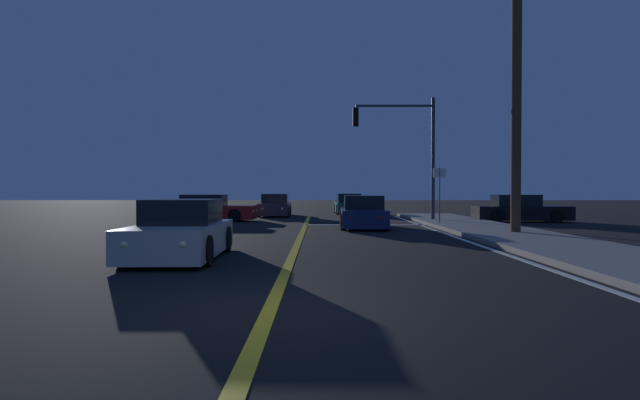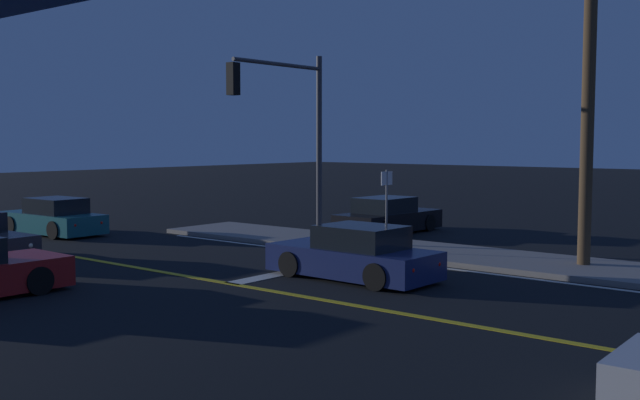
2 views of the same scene
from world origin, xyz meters
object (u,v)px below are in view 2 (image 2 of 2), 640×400
at_px(traffic_signal_near_right, 290,120).
at_px(street_sign_corner, 387,199).
at_px(car_parked_curb_black, 388,217).
at_px(car_mid_block_teal, 53,218).
at_px(car_far_approaching_navy, 355,255).
at_px(utility_pole_right, 589,78).

height_order(traffic_signal_near_right, street_sign_corner, traffic_signal_near_right).
bearing_deg(car_parked_curb_black, car_mid_block_teal, -137.17).
bearing_deg(traffic_signal_near_right, street_sign_corner, 111.25).
relative_size(car_mid_block_teal, traffic_signal_near_right, 0.74).
distance_m(car_parked_curb_black, street_sign_corner, 5.69).
xyz_separation_m(car_mid_block_teal, traffic_signal_near_right, (2.24, -9.58, 3.47)).
distance_m(car_mid_block_teal, street_sign_corner, 12.87).
relative_size(car_parked_curb_black, car_mid_block_teal, 1.03).
xyz_separation_m(car_far_approaching_navy, utility_pole_right, (4.85, -3.97, 4.47)).
distance_m(utility_pole_right, street_sign_corner, 6.45).
xyz_separation_m(utility_pole_right, street_sign_corner, (-1.40, 5.34, -3.34)).
bearing_deg(car_far_approaching_navy, car_parked_curb_black, 30.30).
height_order(car_parked_curb_black, street_sign_corner, street_sign_corner).
distance_m(car_far_approaching_navy, traffic_signal_near_right, 5.92).
xyz_separation_m(traffic_signal_near_right, street_sign_corner, (1.09, -2.80, -2.34)).
relative_size(car_far_approaching_navy, car_mid_block_teal, 0.98).
bearing_deg(car_far_approaching_navy, car_mid_block_teal, 91.11).
relative_size(traffic_signal_near_right, utility_pole_right, 0.62).
height_order(car_parked_curb_black, car_mid_block_teal, same).
relative_size(car_parked_curb_black, street_sign_corner, 1.80).
xyz_separation_m(car_parked_curb_black, street_sign_corner, (-4.66, -3.06, 1.13)).
height_order(car_parked_curb_black, traffic_signal_near_right, traffic_signal_near_right).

